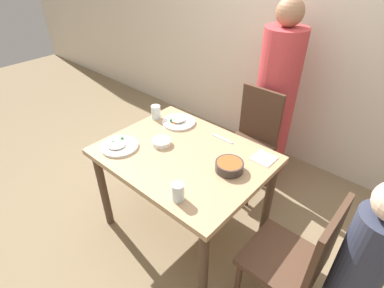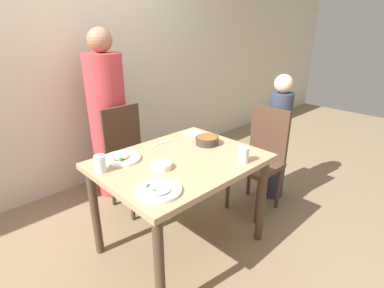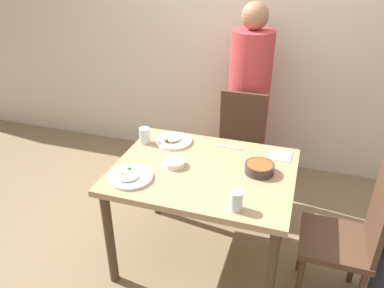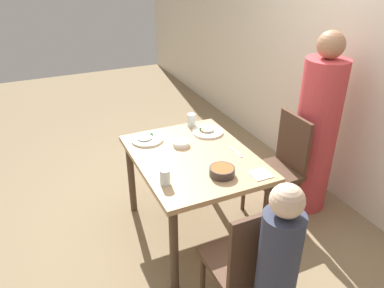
{
  "view_description": "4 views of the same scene",
  "coord_description": "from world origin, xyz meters",
  "px_view_note": "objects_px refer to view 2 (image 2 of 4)",
  "views": [
    {
      "loc": [
        1.13,
        -1.19,
        1.96
      ],
      "look_at": [
        0.14,
        -0.07,
        0.92
      ],
      "focal_mm": 28.0,
      "sensor_mm": 36.0,
      "label": 1
    },
    {
      "loc": [
        -1.26,
        -1.43,
        1.63
      ],
      "look_at": [
        0.05,
        -0.07,
        0.87
      ],
      "focal_mm": 28.0,
      "sensor_mm": 36.0,
      "label": 2
    },
    {
      "loc": [
        0.54,
        -1.92,
        1.99
      ],
      "look_at": [
        -0.08,
        -0.0,
        0.91
      ],
      "focal_mm": 35.0,
      "sensor_mm": 36.0,
      "label": 3
    },
    {
      "loc": [
        2.26,
        -1.05,
        2.16
      ],
      "look_at": [
        -0.14,
        0.05,
        0.77
      ],
      "focal_mm": 35.0,
      "sensor_mm": 36.0,
      "label": 4
    }
  ],
  "objects_px": {
    "bowl_curry": "(207,140)",
    "glass_water_tall": "(244,155)",
    "person_adult": "(109,122)",
    "person_child": "(277,141)",
    "plate_rice_adult": "(159,190)",
    "chair_child_spot": "(260,156)",
    "chair_adult_spot": "(130,154)"
  },
  "relations": [
    {
      "from": "bowl_curry",
      "to": "glass_water_tall",
      "type": "xyz_separation_m",
      "value": [
        -0.06,
        -0.4,
        0.02
      ]
    },
    {
      "from": "plate_rice_adult",
      "to": "glass_water_tall",
      "type": "bearing_deg",
      "value": -7.72
    },
    {
      "from": "chair_child_spot",
      "to": "plate_rice_adult",
      "type": "distance_m",
      "value": 1.32
    },
    {
      "from": "glass_water_tall",
      "to": "bowl_curry",
      "type": "bearing_deg",
      "value": 80.99
    },
    {
      "from": "person_child",
      "to": "bowl_curry",
      "type": "height_order",
      "value": "person_child"
    },
    {
      "from": "person_adult",
      "to": "bowl_curry",
      "type": "distance_m",
      "value": 1.1
    },
    {
      "from": "person_adult",
      "to": "person_child",
      "type": "distance_m",
      "value": 1.64
    },
    {
      "from": "bowl_curry",
      "to": "plate_rice_adult",
      "type": "distance_m",
      "value": 0.79
    },
    {
      "from": "chair_adult_spot",
      "to": "plate_rice_adult",
      "type": "height_order",
      "value": "chair_adult_spot"
    },
    {
      "from": "chair_adult_spot",
      "to": "person_adult",
      "type": "xyz_separation_m",
      "value": [
        -0.0,
        0.35,
        0.23
      ]
    },
    {
      "from": "person_adult",
      "to": "glass_water_tall",
      "type": "bearing_deg",
      "value": -82.27
    },
    {
      "from": "chair_child_spot",
      "to": "glass_water_tall",
      "type": "distance_m",
      "value": 0.74
    },
    {
      "from": "bowl_curry",
      "to": "plate_rice_adult",
      "type": "relative_size",
      "value": 0.69
    },
    {
      "from": "chair_child_spot",
      "to": "person_child",
      "type": "xyz_separation_m",
      "value": [
        0.27,
        -0.0,
        0.07
      ]
    },
    {
      "from": "person_child",
      "to": "glass_water_tall",
      "type": "bearing_deg",
      "value": -163.78
    },
    {
      "from": "chair_adult_spot",
      "to": "bowl_curry",
      "type": "height_order",
      "value": "chair_adult_spot"
    },
    {
      "from": "bowl_curry",
      "to": "plate_rice_adult",
      "type": "height_order",
      "value": "bowl_curry"
    },
    {
      "from": "person_child",
      "to": "bowl_curry",
      "type": "bearing_deg",
      "value": 170.79
    },
    {
      "from": "chair_child_spot",
      "to": "bowl_curry",
      "type": "bearing_deg",
      "value": -103.53
    },
    {
      "from": "person_adult",
      "to": "person_child",
      "type": "xyz_separation_m",
      "value": [
        1.1,
        -1.2,
        -0.16
      ]
    },
    {
      "from": "chair_adult_spot",
      "to": "glass_water_tall",
      "type": "distance_m",
      "value": 1.17
    },
    {
      "from": "person_adult",
      "to": "plate_rice_adult",
      "type": "bearing_deg",
      "value": -108.59
    },
    {
      "from": "chair_child_spot",
      "to": "person_adult",
      "type": "xyz_separation_m",
      "value": [
        -0.83,
        1.2,
        0.23
      ]
    },
    {
      "from": "person_adult",
      "to": "glass_water_tall",
      "type": "height_order",
      "value": "person_adult"
    },
    {
      "from": "bowl_curry",
      "to": "chair_adult_spot",
      "type": "bearing_deg",
      "value": 110.02
    },
    {
      "from": "person_child",
      "to": "plate_rice_adult",
      "type": "xyz_separation_m",
      "value": [
        -1.56,
        -0.17,
        0.18
      ]
    },
    {
      "from": "person_adult",
      "to": "person_child",
      "type": "height_order",
      "value": "person_adult"
    },
    {
      "from": "chair_child_spot",
      "to": "plate_rice_adult",
      "type": "bearing_deg",
      "value": -82.36
    },
    {
      "from": "bowl_curry",
      "to": "glass_water_tall",
      "type": "bearing_deg",
      "value": -99.01
    },
    {
      "from": "chair_child_spot",
      "to": "person_child",
      "type": "bearing_deg",
      "value": 90.0
    },
    {
      "from": "bowl_curry",
      "to": "glass_water_tall",
      "type": "distance_m",
      "value": 0.4
    },
    {
      "from": "chair_adult_spot",
      "to": "plate_rice_adult",
      "type": "xyz_separation_m",
      "value": [
        -0.46,
        -1.03,
        0.25
      ]
    }
  ]
}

